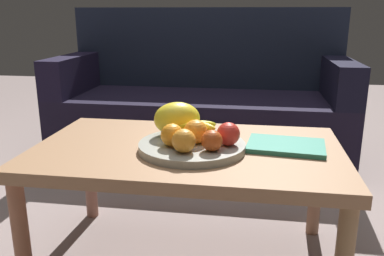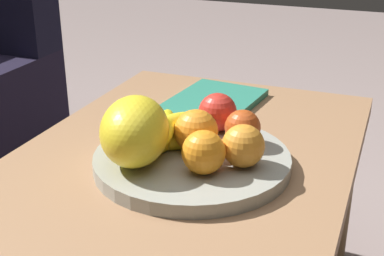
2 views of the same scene
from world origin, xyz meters
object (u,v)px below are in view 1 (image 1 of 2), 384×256
at_px(melon_large_front, 177,119).
at_px(banana_bunch, 195,130).
at_px(magazine, 286,146).
at_px(coffee_table, 187,160).
at_px(orange_front, 172,135).
at_px(apple_left, 212,141).
at_px(orange_left, 196,132).
at_px(orange_right, 184,141).
at_px(couch, 202,108).
at_px(apple_front, 228,134).
at_px(fruit_bowl, 192,146).

bearing_deg(melon_large_front, banana_bunch, -23.81).
bearing_deg(magazine, coffee_table, -167.70).
height_order(coffee_table, magazine, magazine).
distance_m(orange_front, magazine, 0.38).
bearing_deg(coffee_table, apple_left, -48.21).
distance_m(orange_left, orange_right, 0.10).
bearing_deg(couch, apple_front, -78.55).
distance_m(couch, fruit_bowl, 1.18).
bearing_deg(apple_front, apple_left, -125.58).
relative_size(orange_front, apple_front, 0.98).
bearing_deg(orange_right, apple_front, 34.79).
distance_m(couch, apple_front, 1.21).
bearing_deg(orange_left, orange_front, -150.19).
distance_m(apple_front, magazine, 0.21).
bearing_deg(banana_bunch, orange_left, -80.73).
xyz_separation_m(coffee_table, banana_bunch, (0.02, 0.01, 0.11)).
relative_size(couch, apple_left, 25.69).
relative_size(orange_front, magazine, 0.29).
bearing_deg(orange_left, apple_left, -48.54).
xyz_separation_m(fruit_bowl, apple_left, (0.07, -0.07, 0.05)).
bearing_deg(orange_front, apple_front, 11.61).
xyz_separation_m(apple_left, magazine, (0.23, 0.14, -0.05)).
xyz_separation_m(orange_right, magazine, (0.32, 0.16, -0.05)).
xyz_separation_m(orange_right, apple_front, (0.13, 0.09, 0.00)).
relative_size(melon_large_front, apple_front, 2.12).
distance_m(coffee_table, melon_large_front, 0.15).
distance_m(couch, orange_right, 1.28).
height_order(melon_large_front, apple_front, melon_large_front).
bearing_deg(banana_bunch, magazine, 3.82).
height_order(orange_right, apple_front, apple_front).
relative_size(apple_left, magazine, 0.26).
distance_m(coffee_table, orange_right, 0.17).
height_order(apple_front, banana_bunch, apple_front).
relative_size(orange_right, magazine, 0.29).
xyz_separation_m(coffee_table, orange_right, (0.01, -0.13, 0.11)).
bearing_deg(magazine, apple_left, -142.99).
bearing_deg(apple_front, orange_front, -168.39).
distance_m(apple_left, banana_bunch, 0.14).
xyz_separation_m(melon_large_front, magazine, (0.37, -0.01, -0.07)).
bearing_deg(magazine, orange_right, -146.29).
xyz_separation_m(apple_left, banana_bunch, (-0.07, 0.12, -0.00)).
height_order(orange_left, apple_front, orange_left).
xyz_separation_m(couch, fruit_bowl, (0.12, -1.17, 0.14)).
relative_size(banana_bunch, magazine, 0.63).
bearing_deg(apple_left, couch, 98.83).
relative_size(coffee_table, fruit_bowl, 2.94).
xyz_separation_m(orange_left, orange_right, (-0.02, -0.09, -0.00)).
bearing_deg(apple_front, orange_right, -145.21).
relative_size(coffee_table, apple_left, 15.51).
xyz_separation_m(couch, orange_front, (0.06, -1.21, 0.19)).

